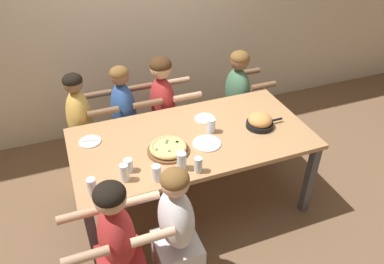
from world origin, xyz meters
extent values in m
plane|color=brown|center=(0.00, 0.00, 0.00)|extent=(18.00, 18.00, 0.00)
cube|color=tan|center=(0.00, 0.00, 0.76)|extent=(2.03, 1.03, 0.04)
cube|color=#4C4C51|center=(-0.95, -0.45, 0.37)|extent=(0.07, 0.07, 0.74)
cube|color=#4C4C51|center=(0.95, -0.45, 0.37)|extent=(0.07, 0.07, 0.74)
cube|color=#4C4C51|center=(-0.95, 0.45, 0.37)|extent=(0.07, 0.07, 0.74)
cube|color=#4C4C51|center=(0.95, 0.45, 0.37)|extent=(0.07, 0.07, 0.74)
cylinder|color=brown|center=(-0.25, -0.12, 0.79)|extent=(0.34, 0.34, 0.02)
torus|color=#DBB26B|center=(-0.25, -0.12, 0.82)|extent=(0.30, 0.30, 0.03)
cylinder|color=#E5C675|center=(-0.25, -0.12, 0.82)|extent=(0.25, 0.25, 0.03)
cylinder|color=#4C7A3D|center=(-0.26, -0.18, 0.83)|extent=(0.02, 0.02, 0.01)
cylinder|color=#4C7A3D|center=(-0.17, -0.09, 0.83)|extent=(0.02, 0.02, 0.01)
cylinder|color=#4C7A3D|center=(-0.23, -0.04, 0.83)|extent=(0.02, 0.02, 0.01)
cylinder|color=#4C7A3D|center=(-0.35, -0.13, 0.83)|extent=(0.02, 0.02, 0.01)
cylinder|color=#4C7A3D|center=(-0.16, -0.09, 0.83)|extent=(0.02, 0.02, 0.01)
cylinder|color=#4C7A3D|center=(-0.25, -0.07, 0.83)|extent=(0.02, 0.02, 0.01)
cylinder|color=black|center=(0.61, -0.07, 0.80)|extent=(0.24, 0.24, 0.05)
cylinder|color=black|center=(0.78, -0.07, 0.82)|extent=(0.11, 0.02, 0.02)
ellipsoid|color=#D68E4C|center=(0.61, -0.07, 0.85)|extent=(0.21, 0.21, 0.12)
cylinder|color=white|center=(-0.82, 0.23, 0.79)|extent=(0.18, 0.18, 0.01)
cube|color=#B7B7BC|center=(-0.82, 0.23, 0.80)|extent=(0.13, 0.05, 0.01)
cylinder|color=white|center=(0.08, -0.14, 0.79)|extent=(0.24, 0.24, 0.01)
cube|color=#B7B7BC|center=(0.08, -0.14, 0.80)|extent=(0.13, 0.12, 0.01)
cylinder|color=white|center=(0.21, 0.22, 0.79)|extent=(0.18, 0.18, 0.01)
cube|color=#B7B7BC|center=(0.21, 0.22, 0.80)|extent=(0.11, 0.09, 0.01)
cylinder|color=silver|center=(-0.11, -0.43, 0.85)|extent=(0.06, 0.06, 0.13)
cylinder|color=black|center=(-0.11, -0.43, 0.82)|extent=(0.05, 0.05, 0.07)
cylinder|color=silver|center=(-0.89, -0.40, 0.85)|extent=(0.07, 0.07, 0.14)
cylinder|color=black|center=(-0.89, -0.40, 0.82)|extent=(0.06, 0.06, 0.07)
cylinder|color=silver|center=(-0.65, -0.33, 0.85)|extent=(0.06, 0.06, 0.14)
cylinder|color=black|center=(-0.65, -0.33, 0.83)|extent=(0.06, 0.06, 0.09)
cylinder|color=silver|center=(-0.43, -0.41, 0.85)|extent=(0.07, 0.07, 0.13)
cylinder|color=black|center=(-0.43, -0.41, 0.81)|extent=(0.06, 0.06, 0.06)
cylinder|color=silver|center=(0.18, 0.01, 0.85)|extent=(0.07, 0.07, 0.13)
cylinder|color=black|center=(0.18, 0.01, 0.82)|extent=(0.07, 0.07, 0.08)
cylinder|color=silver|center=(-0.22, -0.36, 0.86)|extent=(0.07, 0.07, 0.15)
cylinder|color=black|center=(-0.22, -0.36, 0.83)|extent=(0.06, 0.06, 0.10)
cylinder|color=silver|center=(-0.60, -0.24, 0.83)|extent=(0.07, 0.07, 0.11)
cylinder|color=silver|center=(-0.60, -0.24, 0.81)|extent=(0.06, 0.06, 0.06)
cube|color=silver|center=(-0.40, -0.73, 0.23)|extent=(0.32, 0.34, 0.45)
ellipsoid|color=silver|center=(-0.40, -0.73, 0.69)|extent=(0.24, 0.36, 0.48)
sphere|color=beige|center=(-0.40, -0.73, 1.02)|extent=(0.19, 0.19, 0.19)
ellipsoid|color=brown|center=(-0.40, -0.73, 1.05)|extent=(0.19, 0.19, 0.13)
cylinder|color=beige|center=(-0.60, -0.90, 0.78)|extent=(0.28, 0.06, 0.06)
cylinder|color=beige|center=(-0.60, -0.56, 0.78)|extent=(0.28, 0.06, 0.06)
cube|color=gold|center=(-0.85, 0.73, 0.23)|extent=(0.32, 0.34, 0.45)
ellipsoid|color=gold|center=(-0.85, 0.73, 0.73)|extent=(0.24, 0.36, 0.56)
sphere|color=brown|center=(-0.85, 0.73, 1.09)|extent=(0.17, 0.17, 0.17)
ellipsoid|color=black|center=(-0.85, 0.73, 1.12)|extent=(0.18, 0.18, 0.12)
cylinder|color=brown|center=(-0.65, 0.90, 0.85)|extent=(0.28, 0.06, 0.06)
cylinder|color=brown|center=(-0.65, 0.56, 0.85)|extent=(0.28, 0.06, 0.06)
cube|color=#477556|center=(0.80, 0.73, 0.23)|extent=(0.32, 0.34, 0.45)
ellipsoid|color=#477556|center=(0.80, 0.73, 0.70)|extent=(0.24, 0.36, 0.50)
sphere|color=brown|center=(0.80, 0.73, 1.04)|extent=(0.20, 0.20, 0.20)
ellipsoid|color=brown|center=(0.80, 0.73, 1.08)|extent=(0.20, 0.20, 0.14)
cylinder|color=brown|center=(1.01, 0.90, 0.80)|extent=(0.28, 0.06, 0.06)
cylinder|color=brown|center=(1.01, 0.56, 0.80)|extent=(0.28, 0.06, 0.06)
cube|color=#B22D2D|center=(-0.04, 0.73, 0.23)|extent=(0.32, 0.34, 0.45)
ellipsoid|color=#B22D2D|center=(-0.04, 0.73, 0.73)|extent=(0.24, 0.36, 0.55)
sphere|color=tan|center=(-0.04, 0.73, 1.10)|extent=(0.21, 0.21, 0.21)
ellipsoid|color=#422814|center=(-0.04, 0.73, 1.14)|extent=(0.21, 0.21, 0.15)
cylinder|color=tan|center=(0.17, 0.90, 0.84)|extent=(0.28, 0.06, 0.06)
cylinder|color=tan|center=(0.17, 0.56, 0.84)|extent=(0.28, 0.06, 0.06)
ellipsoid|color=#B22D2D|center=(-0.81, -0.73, 0.69)|extent=(0.24, 0.36, 0.48)
sphere|color=tan|center=(-0.81, -0.73, 1.03)|extent=(0.20, 0.20, 0.20)
ellipsoid|color=black|center=(-0.81, -0.73, 1.06)|extent=(0.20, 0.20, 0.14)
cylinder|color=tan|center=(-1.01, -0.90, 0.79)|extent=(0.28, 0.06, 0.06)
cylinder|color=tan|center=(-1.01, -0.56, 0.79)|extent=(0.28, 0.06, 0.06)
cube|color=#2D5193|center=(-0.44, 0.73, 0.23)|extent=(0.32, 0.34, 0.45)
ellipsoid|color=#2D5193|center=(-0.44, 0.73, 0.73)|extent=(0.24, 0.36, 0.55)
sphere|color=brown|center=(-0.44, 0.73, 1.09)|extent=(0.18, 0.18, 0.18)
ellipsoid|color=brown|center=(-0.44, 0.73, 1.12)|extent=(0.18, 0.18, 0.12)
cylinder|color=brown|center=(-0.23, 0.90, 0.85)|extent=(0.28, 0.06, 0.06)
cylinder|color=brown|center=(-0.23, 0.56, 0.85)|extent=(0.28, 0.06, 0.06)
camera|label=1|loc=(-0.92, -2.41, 2.64)|focal=35.00mm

